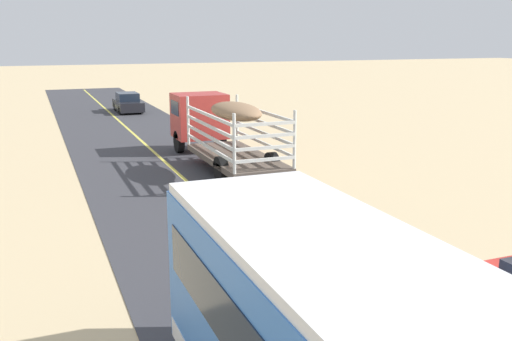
# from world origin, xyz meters

# --- Properties ---
(livestock_truck) EXTENTS (2.53, 9.70, 3.02)m
(livestock_truck) POSITION_xyz_m (2.26, 18.52, 1.79)
(livestock_truck) COLOR #B2332D
(livestock_truck) RESTS_ON road_surface
(car_far) EXTENTS (1.80, 4.40, 1.46)m
(car_far) POSITION_xyz_m (1.43, 37.78, 0.69)
(car_far) COLOR black
(car_far) RESTS_ON road_surface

